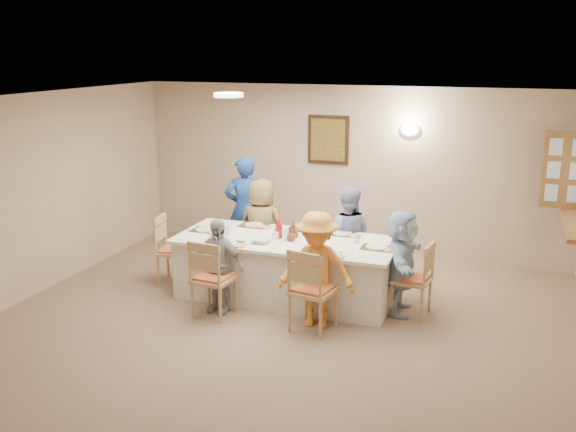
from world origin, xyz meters
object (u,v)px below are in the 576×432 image
(chair_back_left, at_px, (265,239))
(diner_back_left, at_px, (261,227))
(condiment_ketchup, at_px, (279,228))
(chair_front_left, at_px, (214,277))
(diner_back_right, at_px, (347,236))
(chair_front_right, at_px, (313,289))
(diner_right_end, at_px, (402,262))
(chair_right_end, at_px, (412,278))
(diner_front_left, at_px, (218,265))
(dining_table, at_px, (286,268))
(diner_front_right, at_px, (317,270))
(chair_left_end, at_px, (175,250))
(caregiver, at_px, (244,209))
(chair_back_right, at_px, (349,249))

(chair_back_left, relative_size, diner_back_left, 0.71)
(diner_back_left, relative_size, condiment_ketchup, 5.38)
(chair_front_left, relative_size, diner_back_right, 0.71)
(diner_back_left, bearing_deg, chair_front_right, 129.32)
(condiment_ketchup, bearing_deg, diner_back_right, 44.23)
(diner_back_left, bearing_deg, condiment_ketchup, 126.89)
(chair_front_right, relative_size, diner_back_right, 0.73)
(diner_back_right, xyz_separation_m, diner_right_end, (0.82, -0.68, -0.04))
(chair_right_end, bearing_deg, diner_back_right, -117.79)
(diner_front_left, distance_m, condiment_ketchup, 0.91)
(dining_table, bearing_deg, condiment_ketchup, 178.78)
(chair_front_left, relative_size, diner_back_left, 0.70)
(dining_table, xyz_separation_m, diner_front_right, (0.60, -0.68, 0.28))
(dining_table, xyz_separation_m, chair_front_left, (-0.60, -0.80, 0.09))
(chair_left_end, relative_size, diner_back_right, 0.69)
(caregiver, height_order, condiment_ketchup, caregiver)
(chair_front_right, distance_m, caregiver, 2.57)
(chair_left_end, distance_m, diner_back_right, 2.26)
(chair_front_left, bearing_deg, diner_back_right, -124.31)
(chair_front_right, bearing_deg, chair_back_right, -79.55)
(chair_back_right, relative_size, chair_left_end, 0.98)
(chair_front_left, height_order, diner_right_end, diner_right_end)
(chair_left_end, bearing_deg, caregiver, -32.92)
(chair_left_end, xyz_separation_m, condiment_ketchup, (1.45, 0.00, 0.43))
(dining_table, relative_size, caregiver, 1.75)
(chair_front_right, bearing_deg, chair_right_end, -129.45)
(chair_front_right, relative_size, diner_front_left, 0.85)
(chair_front_left, relative_size, condiment_ketchup, 3.77)
(chair_back_left, distance_m, diner_right_end, 2.18)
(chair_front_right, distance_m, diner_right_end, 1.15)
(chair_right_end, distance_m, diner_front_left, 2.26)
(chair_front_right, height_order, condiment_ketchup, condiment_ketchup)
(diner_right_end, bearing_deg, diner_front_right, 125.73)
(chair_right_end, bearing_deg, chair_left_end, -82.19)
(chair_back_right, height_order, diner_front_left, diner_front_left)
(diner_right_end, bearing_deg, diner_back_left, 67.46)
(chair_back_left, xyz_separation_m, chair_right_end, (2.15, -0.80, -0.03))
(chair_back_right, distance_m, caregiver, 1.72)
(chair_front_right, relative_size, diner_right_end, 0.77)
(diner_front_right, distance_m, caregiver, 2.47)
(condiment_ketchup, bearing_deg, chair_back_right, 48.89)
(diner_front_right, bearing_deg, chair_back_left, 122.25)
(chair_right_end, height_order, diner_front_left, diner_front_left)
(diner_front_left, bearing_deg, chair_left_end, 148.31)
(chair_left_end, bearing_deg, condiment_ketchup, -99.34)
(diner_back_left, relative_size, diner_front_left, 1.18)
(chair_left_end, distance_m, diner_right_end, 2.97)
(diner_back_left, xyz_separation_m, diner_front_right, (1.20, -1.36, -0.01))
(chair_back_left, xyz_separation_m, condiment_ketchup, (0.50, -0.80, 0.41))
(diner_back_left, bearing_deg, chair_right_end, 162.73)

